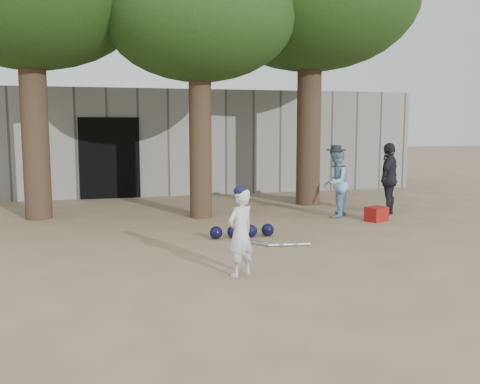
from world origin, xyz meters
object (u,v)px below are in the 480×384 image
object	(u,v)px
spectator_blue	(335,183)
spectator_dark	(389,179)
red_bag	(376,214)
boy_player	(241,232)

from	to	relation	value
spectator_blue	spectator_dark	bearing A→B (deg)	129.32
spectator_dark	red_bag	world-z (taller)	spectator_dark
spectator_blue	spectator_dark	distance (m)	1.30
boy_player	spectator_blue	distance (m)	5.00
spectator_dark	boy_player	bearing A→B (deg)	-2.93
spectator_blue	red_bag	distance (m)	1.11
red_bag	spectator_blue	bearing A→B (deg)	132.02
boy_player	spectator_dark	bearing A→B (deg)	-169.75
spectator_blue	red_bag	size ratio (longest dim) A/B	3.57
spectator_blue	spectator_dark	size ratio (longest dim) A/B	0.93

